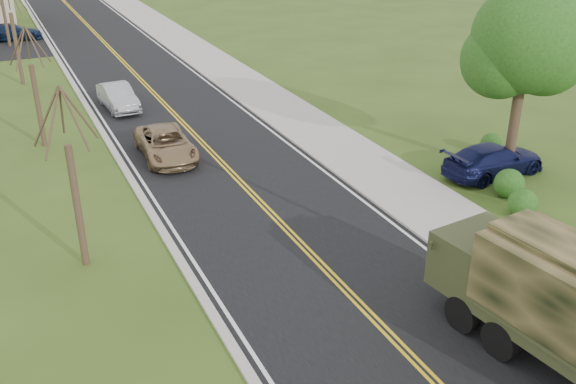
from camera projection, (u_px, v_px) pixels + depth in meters
road at (115, 53)px, 48.46m from camera, size 8.00×120.00×0.01m
curb_right at (168, 48)px, 50.03m from camera, size 0.30×120.00×0.12m
sidewalk_right at (190, 46)px, 50.71m from camera, size 3.20×120.00×0.10m
curb_left at (58, 58)px, 46.84m from camera, size 0.30×120.00×0.10m
leafy_tree at (526, 47)px, 25.80m from camera, size 4.83×4.50×8.10m
bare_tree_a at (75, 192)px, 20.10m from camera, size 1.93×2.26×6.08m
bare_tree_b at (36, 96)px, 29.98m from camera, size 1.83×2.14×5.73m
bare_tree_c at (15, 40)px, 39.67m from camera, size 2.04×2.39×6.42m
bare_tree_d at (4, 13)px, 49.59m from camera, size 1.88×2.20×5.91m
military_truck at (561, 298)px, 16.06m from camera, size 3.16×7.07×3.41m
suv_champagne at (166, 144)px, 29.37m from camera, size 2.37×4.85×1.33m
sedan_silver at (118, 97)px, 35.91m from camera, size 1.73×4.28×1.38m
pickup_navy at (494, 160)px, 27.53m from camera, size 4.92×2.25×1.40m
lot_car_navy at (12, 32)px, 52.43m from camera, size 4.77×2.29×1.34m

